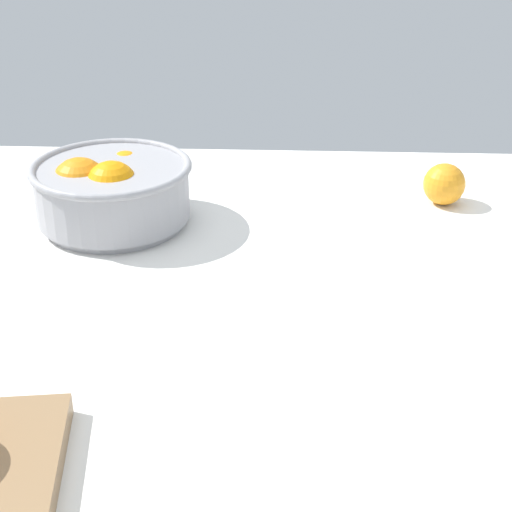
# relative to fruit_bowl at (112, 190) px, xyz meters

# --- Properties ---
(ground_plane) EXTENTS (1.36, 1.04, 0.03)m
(ground_plane) POSITION_rel_fruit_bowl_xyz_m (0.20, -0.18, -0.07)
(ground_plane) COLOR white
(fruit_bowl) EXTENTS (0.24, 0.24, 0.11)m
(fruit_bowl) POSITION_rel_fruit_bowl_xyz_m (0.00, 0.00, 0.00)
(fruit_bowl) COLOR #99999E
(fruit_bowl) RESTS_ON ground_plane
(loose_orange_1) EXTENTS (0.07, 0.07, 0.07)m
(loose_orange_1) POSITION_rel_fruit_bowl_xyz_m (0.52, 0.10, -0.02)
(loose_orange_1) COLOR orange
(loose_orange_1) RESTS_ON ground_plane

